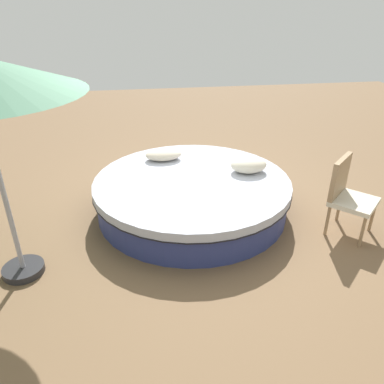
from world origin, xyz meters
The scene contains 5 objects.
ground_plane centered at (0.00, 0.00, 0.00)m, with size 16.00×16.00×0.00m, color brown.
round_bed centered at (0.00, 0.00, 0.25)m, with size 2.68×2.68×0.49m.
throw_pillow_0 centered at (0.82, 0.13, 0.59)m, with size 0.51×0.38×0.22m, color beige.
throw_pillow_1 centered at (-0.32, 0.75, 0.57)m, with size 0.54×0.33×0.17m, color beige.
patio_chair centered at (1.81, -0.79, 0.56)m, with size 0.72×0.72×0.98m.
Camera 1 is at (-0.70, -4.54, 2.69)m, focal length 35.06 mm.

